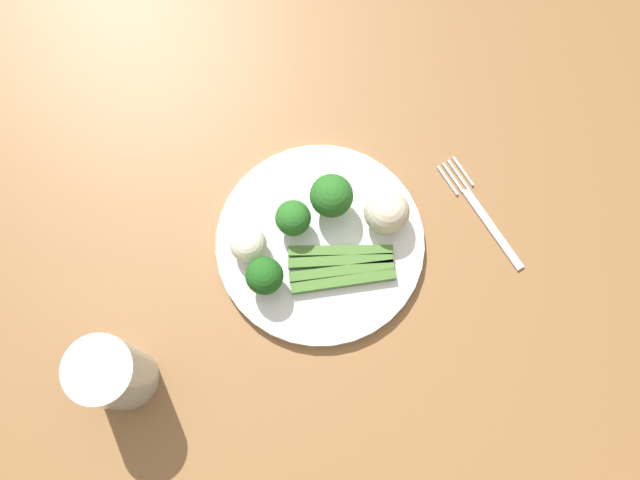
{
  "coord_description": "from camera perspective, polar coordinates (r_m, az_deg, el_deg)",
  "views": [
    {
      "loc": [
        -0.06,
        -0.23,
        1.55
      ],
      "look_at": [
        0.05,
        -0.03,
        0.76
      ],
      "focal_mm": 37.97,
      "sensor_mm": 36.0,
      "label": 1
    }
  ],
  "objects": [
    {
      "name": "broccoli_outer_edge",
      "position": [
        0.8,
        0.91,
        3.84
      ],
      "size": [
        0.05,
        0.05,
        0.06
      ],
      "color": "#568E33",
      "rests_on": "plate"
    },
    {
      "name": "plate",
      "position": [
        0.83,
        0.0,
        -0.24
      ],
      "size": [
        0.26,
        0.26,
        0.01
      ],
      "primitive_type": "cylinder",
      "color": "white",
      "rests_on": "dining_table"
    },
    {
      "name": "broccoli_right",
      "position": [
        0.8,
        -2.32,
        1.9
      ],
      "size": [
        0.04,
        0.04,
        0.05
      ],
      "color": "#568E33",
      "rests_on": "plate"
    },
    {
      "name": "fork",
      "position": [
        0.87,
        13.39,
        2.3
      ],
      "size": [
        0.03,
        0.17,
        0.0
      ],
      "rotation": [
        0.0,
        0.0,
        1.6
      ],
      "color": "silver",
      "rests_on": "dining_table"
    },
    {
      "name": "water_glass",
      "position": [
        0.79,
        -17.04,
        -10.76
      ],
      "size": [
        0.07,
        0.07,
        0.12
      ],
      "primitive_type": "cylinder",
      "color": "silver",
      "rests_on": "dining_table"
    },
    {
      "name": "cauliflower_edge",
      "position": [
        0.81,
        5.64,
        2.38
      ],
      "size": [
        0.06,
        0.06,
        0.06
      ],
      "primitive_type": "sphere",
      "color": "beige",
      "rests_on": "plate"
    },
    {
      "name": "asparagus_bundle",
      "position": [
        0.81,
        1.82,
        -2.24
      ],
      "size": [
        0.13,
        0.1,
        0.01
      ],
      "rotation": [
        0.0,
        0.0,
        2.72
      ],
      "color": "#47752D",
      "rests_on": "plate"
    },
    {
      "name": "broccoli_front_left",
      "position": [
        0.78,
        -4.7,
        -3.04
      ],
      "size": [
        0.04,
        0.04,
        0.05
      ],
      "color": "#4C7F2B",
      "rests_on": "plate"
    },
    {
      "name": "ground_plane",
      "position": [
        1.58,
        -2.17,
        -7.59
      ],
      "size": [
        6.0,
        6.0,
        0.02
      ],
      "primitive_type": "cube",
      "color": "tan"
    },
    {
      "name": "cauliflower_mid",
      "position": [
        0.81,
        -6.22,
        -0.09
      ],
      "size": [
        0.04,
        0.04,
        0.04
      ],
      "primitive_type": "sphere",
      "color": "white",
      "rests_on": "plate"
    },
    {
      "name": "dining_table",
      "position": [
        0.94,
        -3.63,
        -1.75
      ],
      "size": [
        1.24,
        1.03,
        0.74
      ],
      "color": "olive",
      "rests_on": "ground_plane"
    }
  ]
}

